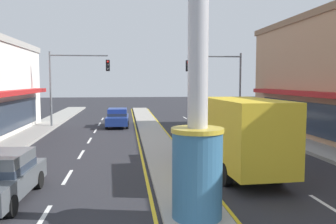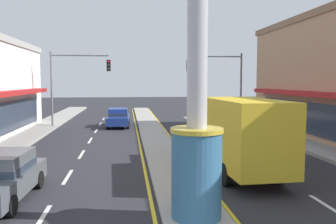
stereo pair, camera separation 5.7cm
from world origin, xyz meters
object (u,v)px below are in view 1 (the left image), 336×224
object	(u,v)px
district_sign	(198,70)
sedan_near_right_lane	(118,117)
traffic_light_right_side	(220,76)
box_truck_far_right_lane	(237,133)
traffic_light_left_side	(73,76)
sedan_near_left_lane	(0,177)

from	to	relation	value
district_sign	sedan_near_right_lane	distance (m)	21.05
traffic_light_right_side	box_truck_far_right_lane	distance (m)	16.26
traffic_light_left_side	box_truck_far_right_lane	world-z (taller)	traffic_light_left_side
sedan_near_right_lane	box_truck_far_right_lane	bearing A→B (deg)	-71.68
sedan_near_right_lane	sedan_near_left_lane	bearing A→B (deg)	-100.26
traffic_light_right_side	box_truck_far_right_lane	bearing A→B (deg)	-102.62
district_sign	box_truck_far_right_lane	size ratio (longest dim) A/B	1.23
district_sign	traffic_light_right_side	size ratio (longest dim) A/B	1.39
traffic_light_right_side	box_truck_far_right_lane	size ratio (longest dim) A/B	0.89
district_sign	sedan_near_right_lane	size ratio (longest dim) A/B	1.99
traffic_light_right_side	sedan_near_right_lane	xyz separation A→B (m)	(-8.75, 0.14, -3.46)
traffic_light_right_side	box_truck_far_right_lane	world-z (taller)	traffic_light_right_side
district_sign	sedan_near_left_lane	distance (m)	7.16
district_sign	traffic_light_left_side	size ratio (longest dim) A/B	1.39
box_truck_far_right_lane	traffic_light_right_side	bearing A→B (deg)	77.38
district_sign	traffic_light_right_side	distance (m)	21.39
traffic_light_left_side	sedan_near_left_lane	distance (m)	18.44
traffic_light_left_side	sedan_near_right_lane	bearing A→B (deg)	1.69
sedan_near_right_lane	box_truck_far_right_lane	size ratio (longest dim) A/B	0.62
district_sign	traffic_light_left_side	distance (m)	21.43
traffic_light_left_side	box_truck_far_right_lane	size ratio (longest dim) A/B	0.89
traffic_light_left_side	sedan_near_right_lane	xyz separation A→B (m)	(3.59, 0.11, -3.46)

